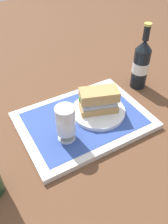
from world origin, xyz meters
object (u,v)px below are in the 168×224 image
object	(u,v)px
sandwich	(97,100)
beer_glass	(66,122)
second_bottle	(141,64)
plate	(98,111)

from	to	relation	value
sandwich	beer_glass	xyz separation A→B (m)	(0.15, 0.06, 0.01)
sandwich	second_bottle	distance (m)	0.27
sandwich	beer_glass	size ratio (longest dim) A/B	1.15
sandwich	beer_glass	bearing A→B (deg)	39.63
plate	beer_glass	xyz separation A→B (m)	(0.15, 0.05, 0.06)
second_bottle	beer_glass	bearing A→B (deg)	18.47
plate	beer_glass	bearing A→B (deg)	19.71
beer_glass	second_bottle	world-z (taller)	second_bottle
beer_glass	second_bottle	bearing A→B (deg)	-161.53
sandwich	plate	bearing A→B (deg)	-180.00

